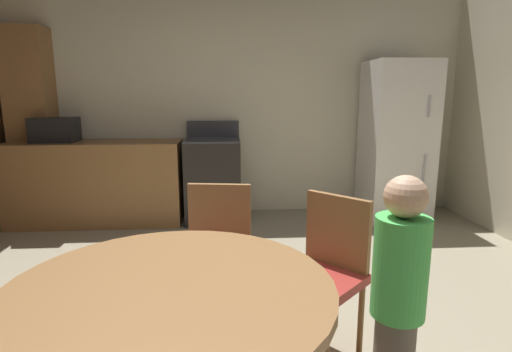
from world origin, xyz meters
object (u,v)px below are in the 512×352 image
object	(u,v)px
microwave	(55,130)
dining_table	(171,329)
oven_range	(213,179)
chair_north	(217,249)
person_child	(398,297)
refrigerator	(396,142)
chair_northeast	(325,267)

from	to	relation	value
microwave	dining_table	world-z (taller)	microwave
oven_range	microwave	world-z (taller)	microwave
dining_table	chair_north	xyz separation A→B (m)	(0.13, 0.97, -0.10)
chair_north	person_child	distance (m)	1.09
refrigerator	person_child	size ratio (longest dim) A/B	1.61
microwave	person_child	world-z (taller)	microwave
dining_table	person_child	xyz separation A→B (m)	(0.89, 0.20, -0.02)
oven_range	chair_north	distance (m)	2.18
chair_northeast	person_child	distance (m)	0.52
person_child	refrigerator	bearing A→B (deg)	-124.89
oven_range	person_child	size ratio (longest dim) A/B	1.01
oven_range	microwave	xyz separation A→B (m)	(-1.67, -0.00, 0.56)
microwave	person_child	xyz separation A→B (m)	(2.53, -2.95, -0.45)
chair_northeast	person_child	bearing A→B (deg)	67.54
refrigerator	dining_table	size ratio (longest dim) A/B	1.55
oven_range	microwave	bearing A→B (deg)	-179.88
chair_north	person_child	bearing A→B (deg)	52.37
dining_table	chair_north	world-z (taller)	chair_north
refrigerator	chair_north	size ratio (longest dim) A/B	2.02
refrigerator	chair_northeast	xyz separation A→B (m)	(-1.38, -2.42, -0.38)
microwave	chair_northeast	xyz separation A→B (m)	(2.34, -2.47, -0.53)
refrigerator	chair_north	distance (m)	2.92
oven_range	chair_northeast	xyz separation A→B (m)	(0.67, -2.47, 0.03)
oven_range	chair_northeast	distance (m)	2.56
chair_north	chair_northeast	xyz separation A→B (m)	(0.57, -0.29, 0.00)
dining_table	person_child	size ratio (longest dim) A/B	1.04
chair_north	refrigerator	bearing A→B (deg)	145.12
oven_range	microwave	size ratio (longest dim) A/B	2.50
oven_range	chair_northeast	world-z (taller)	oven_range
oven_range	person_child	distance (m)	3.08
refrigerator	chair_northeast	distance (m)	2.81
oven_range	refrigerator	distance (m)	2.10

